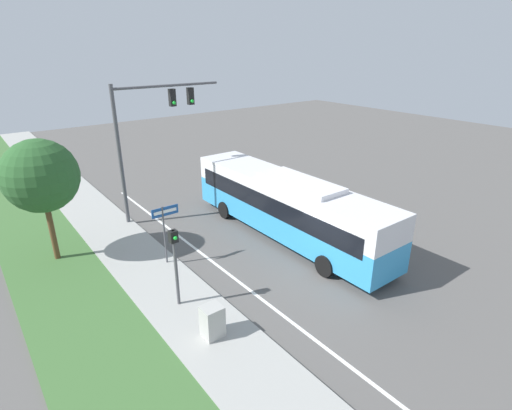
{
  "coord_description": "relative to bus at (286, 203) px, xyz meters",
  "views": [
    {
      "loc": [
        -11.54,
        -9.85,
        9.07
      ],
      "look_at": [
        -0.41,
        4.68,
        1.65
      ],
      "focal_mm": 28.0,
      "sensor_mm": 36.0,
      "label": 1
    }
  ],
  "objects": [
    {
      "name": "lane_divider_near",
      "position": [
        -4.3,
        -3.66,
        -1.78
      ],
      "size": [
        0.14,
        30.0,
        0.01
      ],
      "color": "silver",
      "rests_on": "ground_plane"
    },
    {
      "name": "street_sign",
      "position": [
        -5.96,
        1.07,
        0.13
      ],
      "size": [
        1.21,
        0.08,
        2.77
      ],
      "color": "#4C4C51",
      "rests_on": "ground_plane"
    },
    {
      "name": "pedestrian_signal",
      "position": [
        -7.0,
        -1.98,
        0.33
      ],
      "size": [
        0.28,
        0.34,
        3.11
      ],
      "color": "#4C4C51",
      "rests_on": "ground_plane"
    },
    {
      "name": "signal_gantry",
      "position": [
        -4.07,
        6.33,
        3.37
      ],
      "size": [
        6.0,
        0.41,
        7.3
      ],
      "color": "#4C4C51",
      "rests_on": "ground_plane"
    },
    {
      "name": "ground_plane",
      "position": [
        -0.7,
        -3.66,
        -1.78
      ],
      "size": [
        80.0,
        80.0,
        0.0
      ],
      "primitive_type": "plane",
      "color": "#565451"
    },
    {
      "name": "roadside_tree",
      "position": [
        -9.75,
        4.46,
        2.18
      ],
      "size": [
        3.09,
        3.09,
        5.42
      ],
      "color": "brown",
      "rests_on": "grass_verge"
    },
    {
      "name": "sidewalk",
      "position": [
        -6.9,
        -3.66,
        -1.72
      ],
      "size": [
        2.8,
        80.0,
        0.12
      ],
      "color": "#9E9E99",
      "rests_on": "ground_plane"
    },
    {
      "name": "grass_verge",
      "position": [
        -10.1,
        -3.66,
        -1.73
      ],
      "size": [
        3.6,
        80.0,
        0.1
      ],
      "color": "#3D6633",
      "rests_on": "ground_plane"
    },
    {
      "name": "utility_cabinet",
      "position": [
        -6.92,
        -4.23,
        -1.1
      ],
      "size": [
        0.66,
        0.61,
        1.12
      ],
      "color": "#A8A8A3",
      "rests_on": "sidewalk"
    },
    {
      "name": "bus",
      "position": [
        0.0,
        0.0,
        0.0
      ],
      "size": [
        2.61,
        12.27,
        3.24
      ],
      "color": "#3393D1",
      "rests_on": "ground_plane"
    }
  ]
}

